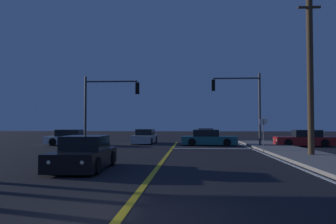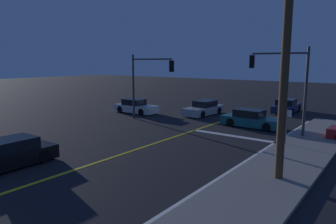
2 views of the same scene
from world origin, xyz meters
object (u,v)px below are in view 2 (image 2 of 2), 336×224
at_px(car_parked_curb_teal, 252,119).
at_px(utility_pole_right, 285,61).
at_px(car_distant_tail_white, 136,107).
at_px(car_mid_block_silver, 204,109).
at_px(traffic_signal_near_right, 285,77).
at_px(traffic_signal_far_left, 147,76).
at_px(street_sign_corner, 287,121).
at_px(car_far_approaching_navy, 286,107).
at_px(car_lead_oncoming_black, 9,155).

distance_m(car_parked_curb_teal, utility_pole_right, 11.93).
relative_size(car_distant_tail_white, car_mid_block_silver, 0.95).
distance_m(traffic_signal_near_right, utility_pole_right, 8.95).
bearing_deg(traffic_signal_far_left, utility_pole_right, -28.21).
bearing_deg(traffic_signal_far_left, street_sign_corner, -6.71).
height_order(car_parked_curb_teal, utility_pole_right, utility_pole_right).
distance_m(car_distant_tail_white, traffic_signal_near_right, 14.73).
relative_size(car_distant_tail_white, street_sign_corner, 2.01).
relative_size(traffic_signal_far_left, street_sign_corner, 2.49).
bearing_deg(car_mid_block_silver, utility_pole_right, 133.54).
relative_size(car_parked_curb_teal, traffic_signal_far_left, 0.84).
bearing_deg(car_far_approaching_navy, street_sign_corner, -75.99).
bearing_deg(car_parked_curb_teal, car_lead_oncoming_black, -18.58).
bearing_deg(utility_pole_right, traffic_signal_far_left, 151.79).
height_order(car_lead_oncoming_black, street_sign_corner, street_sign_corner).
height_order(car_far_approaching_navy, street_sign_corner, street_sign_corner).
height_order(car_parked_curb_teal, car_lead_oncoming_black, same).
distance_m(car_far_approaching_navy, car_distant_tail_white, 14.85).
distance_m(car_distant_tail_white, car_mid_block_silver, 6.63).
bearing_deg(car_mid_block_silver, traffic_signal_near_right, 157.49).
relative_size(car_lead_oncoming_black, utility_pole_right, 0.46).
relative_size(car_distant_tail_white, traffic_signal_far_left, 0.81).
xyz_separation_m(car_distant_tail_white, utility_pole_right, (16.79, -9.43, 4.41)).
relative_size(car_lead_oncoming_black, car_mid_block_silver, 0.95).
relative_size(car_mid_block_silver, traffic_signal_near_right, 0.80).
xyz_separation_m(traffic_signal_near_right, traffic_signal_far_left, (-10.82, -1.40, -0.20)).
bearing_deg(street_sign_corner, car_distant_tail_white, 166.51).
height_order(car_parked_curb_teal, street_sign_corner, street_sign_corner).
distance_m(car_distant_tail_white, traffic_signal_far_left, 5.24).
relative_size(car_far_approaching_navy, street_sign_corner, 2.04).
height_order(car_far_approaching_navy, utility_pole_right, utility_pole_right).
bearing_deg(traffic_signal_near_right, utility_pole_right, 106.15).
bearing_deg(utility_pole_right, car_far_approaching_navy, 105.26).
relative_size(car_distant_tail_white, traffic_signal_near_right, 0.76).
distance_m(car_far_approaching_navy, car_lead_oncoming_black, 25.06).
xyz_separation_m(car_far_approaching_navy, car_distant_tail_white, (-11.73, -9.10, -0.00)).
bearing_deg(utility_pole_right, car_parked_curb_teal, 117.58).
height_order(traffic_signal_far_left, utility_pole_right, utility_pole_right).
bearing_deg(traffic_signal_far_left, car_parked_curb_teal, 18.24).
bearing_deg(car_distant_tail_white, utility_pole_right, 60.11).
bearing_deg(traffic_signal_far_left, car_mid_block_silver, 65.42).
bearing_deg(car_parked_curb_teal, car_distant_tail_white, -86.42).
xyz_separation_m(car_parked_curb_teal, traffic_signal_far_left, (-8.16, -2.69, 3.16)).
xyz_separation_m(car_mid_block_silver, street_sign_corner, (9.47, -6.69, 0.93)).
xyz_separation_m(car_mid_block_silver, traffic_signal_far_left, (-2.42, -5.29, 3.16)).
xyz_separation_m(car_far_approaching_navy, car_parked_curb_teal, (-0.08, -8.70, -0.00)).
xyz_separation_m(traffic_signal_near_right, street_sign_corner, (1.07, -2.80, -2.42)).
bearing_deg(car_mid_block_silver, car_distant_tail_white, 29.26).
distance_m(car_far_approaching_navy, car_mid_block_silver, 8.43).
xyz_separation_m(car_distant_tail_white, street_sign_corner, (15.39, -3.69, 0.93)).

